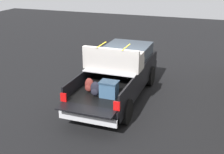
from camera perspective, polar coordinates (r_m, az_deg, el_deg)
ground_plane at (r=11.59m, az=1.01°, el=-4.08°), size 40.00×40.00×0.00m
pickup_truck at (r=11.53m, az=1.63°, el=0.94°), size 6.05×2.08×2.23m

